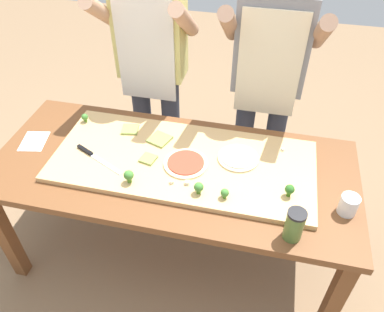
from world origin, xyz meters
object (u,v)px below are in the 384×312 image
Objects in this scene: pizza_whole_white_garlic at (238,158)px; flour_cup at (348,206)px; recipe_note at (34,141)px; broccoli_floret_center_right at (129,176)px; pizza_slice_far_right at (148,159)px; cheese_crumble_b at (283,149)px; broccoli_floret_back_mid at (225,193)px; cheese_crumble_a at (172,182)px; pizza_slice_near_right at (160,139)px; cook_left at (152,60)px; broccoli_floret_back_left at (290,190)px; pizza_slice_near_left at (130,129)px; broccoli_floret_back_right at (199,187)px; sauce_jar at (294,225)px; broccoli_floret_center_left at (85,117)px; chefs_knife at (93,155)px; prep_table at (173,177)px; cook_right at (268,73)px; cheese_crumble_c at (187,183)px; pizza_whole_tomato_red at (186,163)px.

flour_cup reaches higher than pizza_whole_white_garlic.
broccoli_floret_center_right is at bearing -17.80° from recipe_note.
pizza_slice_far_right is 0.78× the size of flour_cup.
cheese_crumble_b is (0.67, 0.23, 0.00)m from pizza_slice_far_right.
broccoli_floret_back_mid is 3.12× the size of cheese_crumble_a.
recipe_note is (-0.69, -0.13, -0.03)m from pizza_slice_near_right.
cheese_crumble_a is 0.01× the size of cook_left.
broccoli_floret_back_left reaches higher than pizza_slice_near_right.
pizza_slice_near_left is 0.19m from pizza_slice_near_right.
broccoli_floret_back_right is 0.40× the size of sauce_jar.
flour_cup is (1.43, -0.34, -0.02)m from broccoli_floret_center_left.
prep_table is at bearing 7.34° from chefs_knife.
broccoli_floret_center_left is (-0.58, 0.22, 0.15)m from prep_table.
recipe_note is (-1.34, -0.20, -0.03)m from cheese_crumble_b.
broccoli_floret_back_right is (0.59, -0.13, 0.03)m from chefs_knife.
broccoli_floret_center_left is at bearing 135.63° from broccoli_floret_center_right.
cheese_crumble_b is (0.96, 0.27, 0.00)m from chefs_knife.
chefs_knife is 5.92× the size of broccoli_floret_center_left.
cook_right reaches higher than flour_cup.
cheese_crumble_a is at bearing -63.56° from pizza_slice_near_right.
prep_table is 17.53× the size of pizza_slice_near_right.
cheese_crumble_b is (0.66, 0.06, 0.00)m from pizza_slice_near_right.
pizza_whole_white_garlic is 0.56m from broccoli_floret_center_right.
broccoli_floret_back_right is at bearing -34.22° from cheese_crumble_c.
broccoli_floret_back_left is 0.38× the size of recipe_note.
cook_left reaches higher than cheese_crumble_a.
recipe_note is (-0.67, 0.03, -0.03)m from pizza_slice_far_right.
broccoli_floret_back_right reaches higher than pizza_whole_white_garlic.
recipe_note is (-1.38, 0.12, -0.07)m from broccoli_floret_back_left.
cook_left is 0.70m from cook_right.
cheese_crumble_b is at bearing 39.16° from cheese_crumble_c.
broccoli_floret_center_left is 0.03× the size of cook_right.
cheese_crumble_b reaches higher than pizza_slice_far_right.
pizza_slice_near_right is (-0.18, 0.16, -0.00)m from pizza_whole_tomato_red.
cheese_crumble_a is at bearing 166.43° from broccoli_floret_back_right.
sauce_jar is (0.73, -0.30, 0.04)m from pizza_slice_far_right.
pizza_whole_tomato_red is at bearing -155.16° from cheese_crumble_b.
broccoli_floret_back_right is (0.34, 0.00, -0.01)m from broccoli_floret_center_right.
broccoli_floret_back_mid is 1.12m from recipe_note.
cheese_crumble_c is at bearing -62.25° from cook_left.
sauce_jar is at bearing -140.73° from flour_cup.
chefs_knife is 0.99m from cheese_crumble_b.
cook_right is at bearing 80.87° from pizza_whole_white_garlic.
broccoli_floret_back_mid reaches higher than recipe_note.
cheese_crumble_c is 0.19× the size of flour_cup.
prep_table is 0.14m from pizza_whole_tomato_red.
cook_left reaches higher than broccoli_floret_back_mid.
broccoli_floret_center_left is (-0.65, 0.22, 0.02)m from pizza_whole_tomato_red.
cheese_crumble_b is (0.22, 0.12, -0.00)m from pizza_whole_white_garlic.
pizza_whole_tomato_red is 0.62m from sauce_jar.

